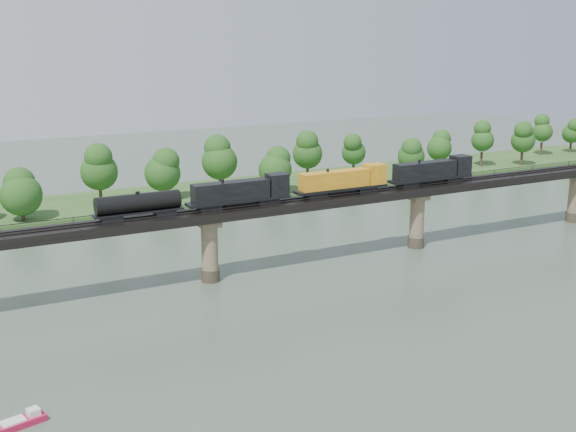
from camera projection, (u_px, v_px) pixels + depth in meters
name	position (u px, v px, depth m)	size (l,w,h in m)	color
ground	(299.00, 355.00, 88.36)	(400.00, 400.00, 0.00)	#3D4E3E
far_bank	(122.00, 203.00, 161.43)	(300.00, 24.00, 1.60)	#2D5120
bridge	(210.00, 248.00, 112.85)	(236.00, 30.00, 11.50)	#473A2D
bridge_superstructure	(209.00, 209.00, 111.25)	(220.00, 4.90, 0.75)	black
far_treeline	(86.00, 175.00, 151.94)	(289.06, 17.54, 13.60)	#382619
freight_train	(310.00, 185.00, 118.57)	(68.77, 2.68, 4.73)	black
motorboat	(21.00, 421.00, 72.56)	(5.14, 2.87, 1.36)	#BA153D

